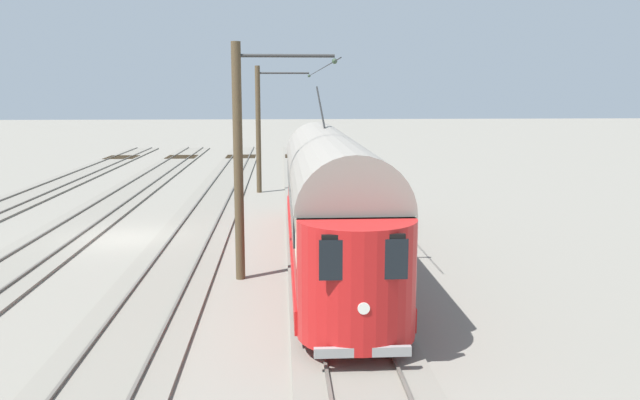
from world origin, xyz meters
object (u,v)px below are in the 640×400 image
(catenary_pole_foreground, at_px, (260,127))
(switch_stand, at_px, (332,174))
(catenary_pole_mid_near, at_px, (241,158))
(vintage_streetcar, at_px, (329,194))

(catenary_pole_foreground, bearing_deg, switch_stand, -151.01)
(catenary_pole_mid_near, distance_m, switch_stand, 19.94)
(vintage_streetcar, bearing_deg, catenary_pole_foreground, -79.62)
(vintage_streetcar, relative_size, catenary_pole_foreground, 2.55)
(catenary_pole_mid_near, bearing_deg, switch_stand, -102.33)
(vintage_streetcar, bearing_deg, catenary_pole_mid_near, 34.48)
(catenary_pole_mid_near, height_order, switch_stand, catenary_pole_mid_near)
(vintage_streetcar, distance_m, switch_stand, 17.50)
(vintage_streetcar, relative_size, catenary_pole_mid_near, 2.55)
(vintage_streetcar, bearing_deg, switch_stand, -94.79)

